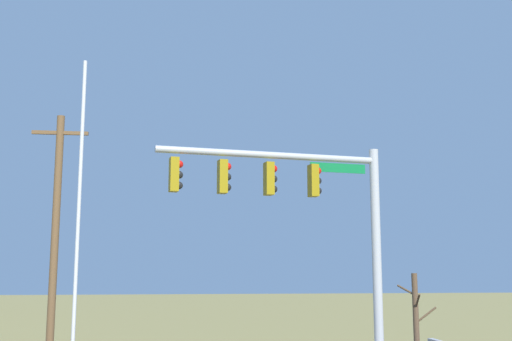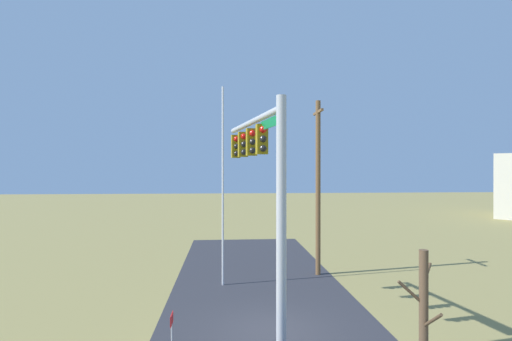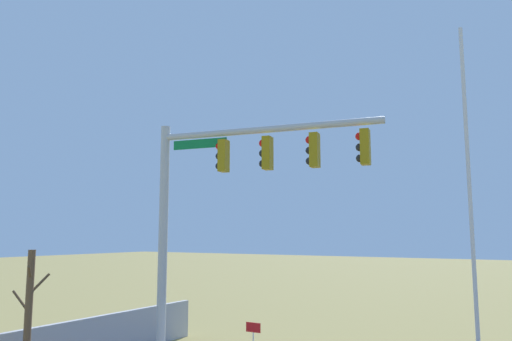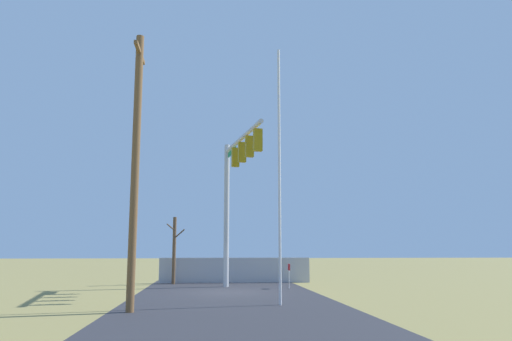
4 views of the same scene
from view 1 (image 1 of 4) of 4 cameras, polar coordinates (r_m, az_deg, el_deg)
The scene contains 4 objects.
signal_mast at distance 18.39m, azimuth 5.13°, elevation -4.21°, with size 6.79×1.41×7.56m.
flagpole at distance 16.89m, azimuth -16.07°, elevation -5.81°, with size 0.10×0.10×9.51m, color silver.
utility_pole at distance 22.08m, azimuth -18.01°, elevation -6.41°, with size 1.90×0.26×9.16m.
bare_tree at distance 22.74m, azimuth 14.52°, elevation -13.71°, with size 1.27×1.02×3.76m.
Camera 1 is at (-2.83, -18.34, 3.92)m, focal length 43.55 mm.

